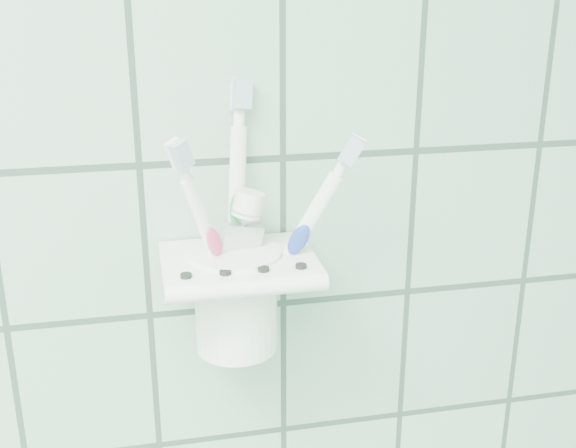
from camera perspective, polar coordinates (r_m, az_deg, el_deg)
The scene contains 6 objects.
holder_bracket at distance 0.58m, azimuth -3.94°, elevation -3.31°, with size 0.12×0.10×0.04m.
cup at distance 0.60m, azimuth -4.15°, elevation -5.65°, with size 0.08×0.08×0.09m.
toothbrush_pink at distance 0.59m, azimuth -3.69°, elevation -0.30°, with size 0.06×0.04×0.18m.
toothbrush_blue at distance 0.56m, azimuth -4.67°, elevation 0.42°, with size 0.03×0.06×0.22m.
toothbrush_orange at distance 0.58m, azimuth -3.77°, elevation -0.07°, with size 0.09×0.04×0.19m.
toothpaste_tube at distance 0.59m, azimuth -5.57°, elevation -2.50°, with size 0.06×0.03×0.13m.
Camera 1 is at (0.60, 0.62, 1.54)m, focal length 45.00 mm.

